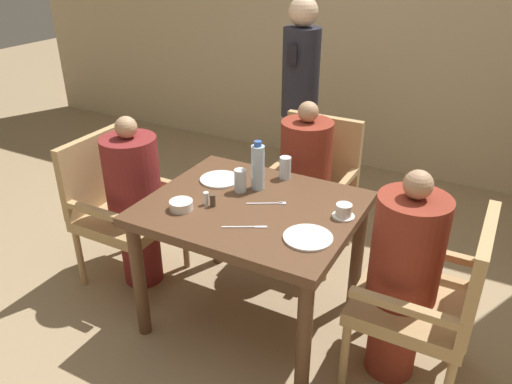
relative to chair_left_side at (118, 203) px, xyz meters
The scene contains 21 objects.
ground_plane 1.06m from the chair_left_side, ahead, with size 16.00×16.00×0.00m, color #9E8460.
wall_back 2.74m from the chair_left_side, 68.94° to the left, with size 8.00×0.06×2.80m.
dining_table 0.94m from the chair_left_side, ahead, with size 1.06×0.88×0.74m.
chair_left_side is the anchor object (origin of this frame).
diner_in_left_chair 0.15m from the chair_left_side, ahead, with size 0.32×0.32×1.08m.
chair_far_side 1.25m from the chair_left_side, 42.15° to the left, with size 0.52×0.53×0.91m.
diner_in_far_chair 1.17m from the chair_left_side, 37.00° to the left, with size 0.32×0.32×1.09m.
chair_right_side 1.86m from the chair_left_side, ahead, with size 0.53×0.52×0.91m.
diner_in_right_chair 1.72m from the chair_left_side, ahead, with size 0.32×0.32×1.10m.
standing_host 1.54m from the chair_left_side, 67.14° to the left, with size 0.27×0.31×1.60m.
plate_main_left 0.70m from the chair_left_side, 14.15° to the left, with size 0.23×0.23×0.01m.
plate_main_right 1.34m from the chair_left_side, ahead, with size 0.23×0.23×0.01m.
teacup_with_saucer 1.41m from the chair_left_side, ahead, with size 0.11×0.11×0.07m.
bowl_small 0.73m from the chair_left_side, 18.27° to the right, with size 0.12×0.12×0.05m.
water_bottle 0.96m from the chair_left_side, 11.34° to the left, with size 0.07×0.07×0.27m.
glass_tall_near 0.86m from the chair_left_side, ahead, with size 0.06×0.06×0.13m.
glass_tall_mid 1.05m from the chair_left_side, 21.00° to the left, with size 0.06×0.06×0.13m.
salt_shaker 0.78m from the chair_left_side, ahead, with size 0.03×0.03×0.07m.
pepper_shaker 0.82m from the chair_left_side, ahead, with size 0.03×0.03×0.06m.
fork_beside_plate 1.04m from the chair_left_side, ahead, with size 0.18×0.11×0.00m.
knife_beside_plate 1.07m from the chair_left_side, 11.71° to the right, with size 0.19×0.11×0.00m.
Camera 1 is at (1.07, -1.96, 1.95)m, focal length 35.00 mm.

